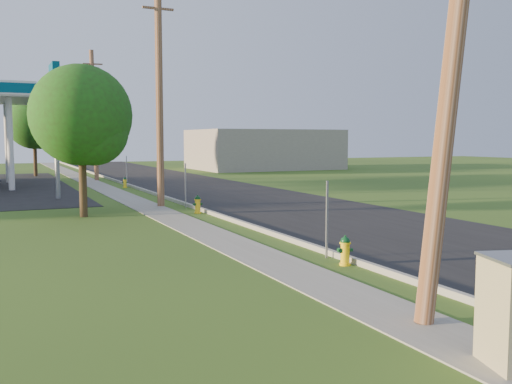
# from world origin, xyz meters

# --- Properties ---
(ground_plane) EXTENTS (140.00, 140.00, 0.00)m
(ground_plane) POSITION_xyz_m (0.00, 0.00, 0.00)
(ground_plane) COLOR #324F1C
(ground_plane) RESTS_ON ground
(road) EXTENTS (8.00, 120.00, 0.02)m
(road) POSITION_xyz_m (4.50, 10.00, 0.01)
(road) COLOR black
(road) RESTS_ON ground
(curb) EXTENTS (0.15, 120.00, 0.15)m
(curb) POSITION_xyz_m (0.50, 10.00, 0.07)
(curb) COLOR #9B998E
(curb) RESTS_ON ground
(sidewalk) EXTENTS (1.50, 120.00, 0.03)m
(sidewalk) POSITION_xyz_m (-1.25, 10.00, 0.01)
(sidewalk) COLOR gray
(sidewalk) RESTS_ON ground
(utility_pole_near) EXTENTS (1.40, 0.32, 9.48)m
(utility_pole_near) POSITION_xyz_m (-0.60, -1.00, 4.80)
(utility_pole_near) COLOR brown
(utility_pole_near) RESTS_ON ground
(utility_pole_mid) EXTENTS (1.40, 0.32, 9.80)m
(utility_pole_mid) POSITION_xyz_m (-0.60, 17.00, 4.95)
(utility_pole_mid) COLOR brown
(utility_pole_mid) RESTS_ON ground
(utility_pole_far) EXTENTS (1.40, 0.32, 9.50)m
(utility_pole_far) POSITION_xyz_m (-0.60, 35.00, 4.80)
(utility_pole_far) COLOR brown
(utility_pole_far) RESTS_ON ground
(sign_post_near) EXTENTS (0.05, 0.04, 2.00)m
(sign_post_near) POSITION_xyz_m (0.25, 4.20, 1.00)
(sign_post_near) COLOR gray
(sign_post_near) RESTS_ON ground
(sign_post_mid) EXTENTS (0.05, 0.04, 2.00)m
(sign_post_mid) POSITION_xyz_m (0.25, 16.00, 1.00)
(sign_post_mid) COLOR gray
(sign_post_mid) RESTS_ON ground
(sign_post_far) EXTENTS (0.05, 0.04, 2.00)m
(sign_post_far) POSITION_xyz_m (0.25, 28.20, 1.00)
(sign_post_far) COLOR gray
(sign_post_far) RESTS_ON ground
(price_pylon) EXTENTS (0.34, 2.04, 6.85)m
(price_pylon) POSITION_xyz_m (-4.50, 22.50, 5.43)
(price_pylon) COLOR gray
(price_pylon) RESTS_ON ground
(distant_building) EXTENTS (14.00, 10.00, 4.00)m
(distant_building) POSITION_xyz_m (18.00, 45.00, 2.00)
(distant_building) COLOR gray
(distant_building) RESTS_ON ground
(tree_verge) EXTENTS (3.93, 3.93, 5.95)m
(tree_verge) POSITION_xyz_m (-4.20, 14.84, 3.83)
(tree_verge) COLOR #3D2C18
(tree_verge) RESTS_ON ground
(tree_lot) EXTENTS (4.35, 4.35, 6.59)m
(tree_lot) POSITION_xyz_m (-4.19, 42.02, 4.24)
(tree_lot) COLOR #3D2C18
(tree_lot) RESTS_ON ground
(hydrant_near) EXTENTS (0.38, 0.34, 0.74)m
(hydrant_near) POSITION_xyz_m (0.20, 3.27, 0.36)
(hydrant_near) COLOR yellow
(hydrant_near) RESTS_ON ground
(hydrant_mid) EXTENTS (0.39, 0.35, 0.77)m
(hydrant_mid) POSITION_xyz_m (0.12, 13.99, 0.38)
(hydrant_mid) COLOR yellow
(hydrant_mid) RESTS_ON ground
(hydrant_far) EXTENTS (0.35, 0.32, 0.69)m
(hydrant_far) POSITION_xyz_m (0.01, 27.66, 0.34)
(hydrant_far) COLOR yellow
(hydrant_far) RESTS_ON ground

